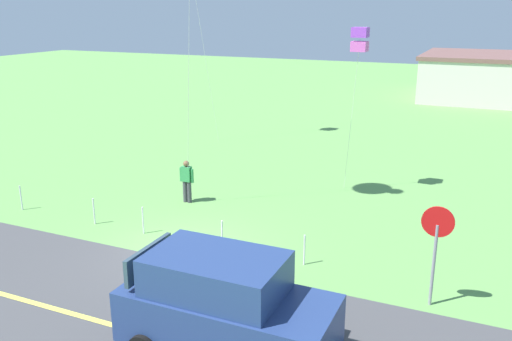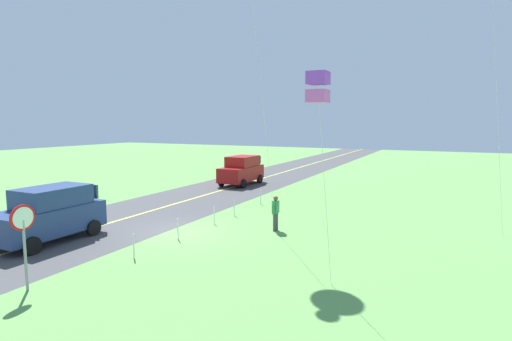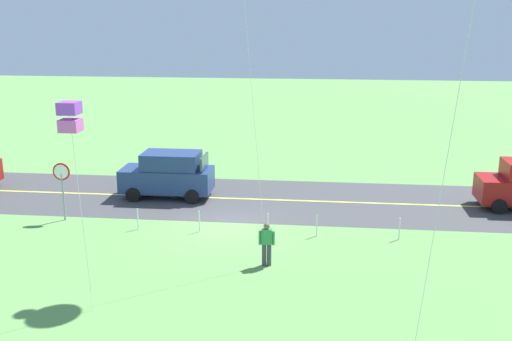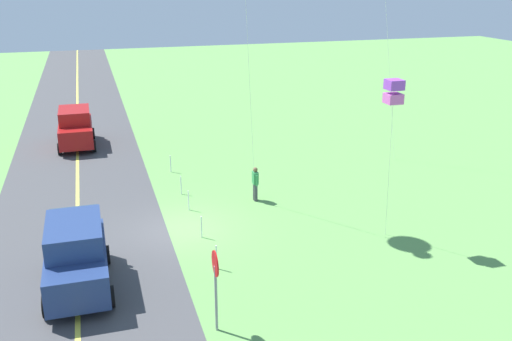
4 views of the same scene
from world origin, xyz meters
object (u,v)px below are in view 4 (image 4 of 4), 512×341
Objects in this scene: car_suv_foreground at (76,255)px; kite_green_far at (394,92)px; stop_sign at (216,275)px; person_adult_near at (255,183)px; car_parked_west_far at (76,127)px.

kite_green_far reaches higher than car_suv_foreground.
stop_sign is 9.34m from kite_green_far.
person_adult_near is 0.25× the size of kite_green_far.
kite_green_far is at bearing 117.35° from stop_sign.
stop_sign reaches higher than person_adult_near.
car_parked_west_far is 20.73m from kite_green_far.
car_suv_foreground is 1.72× the size of stop_sign.
car_suv_foreground is at bearing -167.88° from person_adult_near.
stop_sign reaches higher than car_suv_foreground.
stop_sign is at bearing -62.65° from kite_green_far.
car_parked_west_far is (-16.89, -0.07, 0.00)m from car_suv_foreground.
car_suv_foreground is 2.75× the size of person_adult_near.
stop_sign is at bearing 10.73° from car_parked_west_far.
person_adult_near is at bearing 156.95° from stop_sign.
car_parked_west_far is 0.70× the size of kite_green_far.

